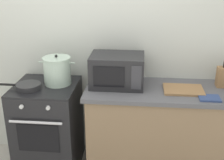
% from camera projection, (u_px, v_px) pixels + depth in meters
% --- Properties ---
extents(back_wall, '(4.40, 0.10, 2.50)m').
position_uv_depth(back_wall, '(116.00, 44.00, 3.01)').
color(back_wall, silver).
rests_on(back_wall, ground_plane).
extents(lower_cabinet_right, '(1.64, 0.56, 0.88)m').
position_uv_depth(lower_cabinet_right, '(173.00, 134.00, 2.93)').
color(lower_cabinet_right, '#8C7051').
rests_on(lower_cabinet_right, ground_plane).
extents(countertop_right, '(1.70, 0.60, 0.04)m').
position_uv_depth(countertop_right, '(177.00, 92.00, 2.76)').
color(countertop_right, '#59595E').
rests_on(countertop_right, lower_cabinet_right).
extents(stove, '(0.60, 0.64, 0.92)m').
position_uv_depth(stove, '(49.00, 127.00, 3.02)').
color(stove, black).
rests_on(stove, ground_plane).
extents(stock_pot, '(0.35, 0.27, 0.29)m').
position_uv_depth(stock_pot, '(57.00, 71.00, 2.84)').
color(stock_pot, silver).
rests_on(stock_pot, stove).
extents(frying_pan, '(0.43, 0.23, 0.05)m').
position_uv_depth(frying_pan, '(28.00, 86.00, 2.76)').
color(frying_pan, '#28282B').
rests_on(frying_pan, stove).
extents(microwave, '(0.50, 0.37, 0.30)m').
position_uv_depth(microwave, '(117.00, 70.00, 2.80)').
color(microwave, '#232326').
rests_on(microwave, countertop_right).
extents(cutting_board, '(0.36, 0.26, 0.02)m').
position_uv_depth(cutting_board, '(183.00, 90.00, 2.73)').
color(cutting_board, '#997047').
rests_on(cutting_board, countertop_right).
extents(knife_block, '(0.13, 0.10, 0.28)m').
position_uv_depth(knife_block, '(224.00, 77.00, 2.79)').
color(knife_block, '#997047').
rests_on(knife_block, countertop_right).
extents(oven_mitt, '(0.18, 0.14, 0.02)m').
position_uv_depth(oven_mitt, '(209.00, 98.00, 2.56)').
color(oven_mitt, '#33477A').
rests_on(oven_mitt, countertop_right).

